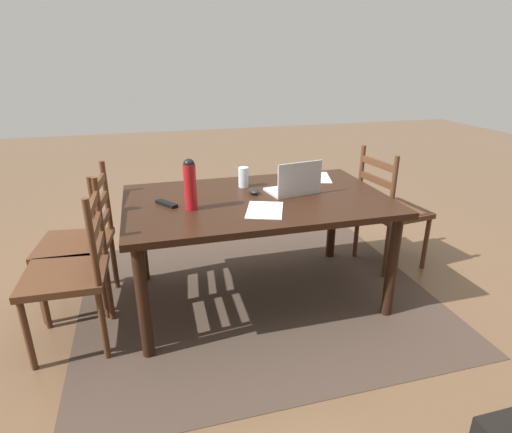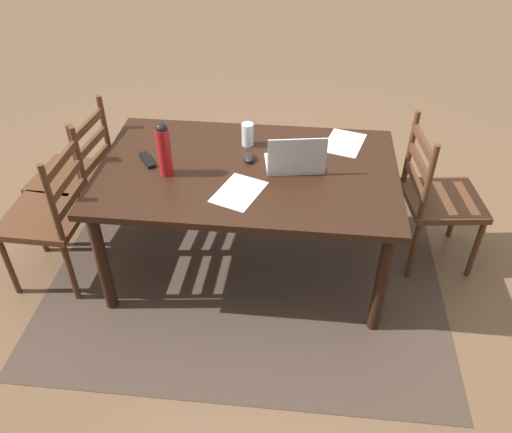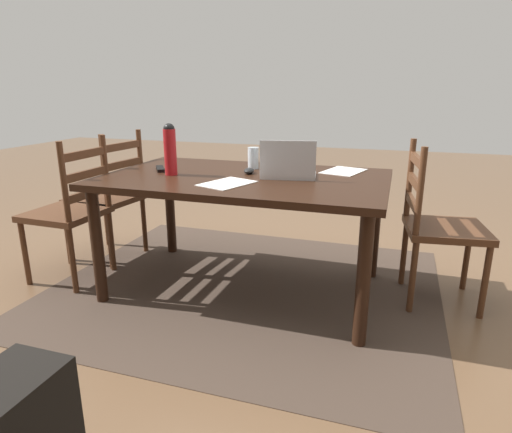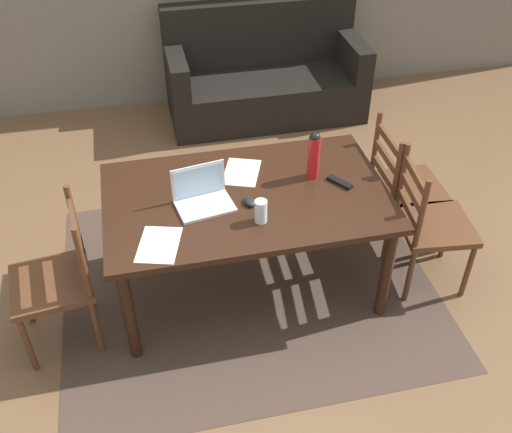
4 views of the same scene
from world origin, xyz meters
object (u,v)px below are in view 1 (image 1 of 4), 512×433
drinking_glass (243,177)px  computer_mouse (254,191)px  chair_left_near (390,210)px  water_bottle (190,183)px  chair_right_far (72,272)px  chair_right_near (81,242)px  dining_table (257,209)px  tv_remote (166,204)px  laptop (295,185)px

drinking_glass → computer_mouse: 0.18m
chair_left_near → water_bottle: water_bottle is taller
chair_right_far → drinking_glass: bearing=-157.1°
water_bottle → drinking_glass: size_ratio=2.22×
chair_right_near → chair_left_near: 2.26m
chair_left_near → computer_mouse: size_ratio=9.50×
drinking_glass → computer_mouse: (-0.03, 0.17, -0.05)m
dining_table → water_bottle: (0.44, 0.10, 0.24)m
chair_right_near → dining_table: bearing=169.9°
dining_table → tv_remote: bearing=-1.3°
chair_right_far → chair_left_near: (-2.26, -0.41, 0.00)m
chair_right_near → tv_remote: bearing=161.1°
laptop → water_bottle: size_ratio=1.14×
dining_table → water_bottle: size_ratio=5.45×
laptop → drinking_glass: bearing=-38.9°
chair_right_far → chair_left_near: 2.30m
chair_right_far → water_bottle: (-0.69, -0.11, 0.43)m
dining_table → chair_right_near: bearing=-10.1°
dining_table → drinking_glass: bearing=-83.7°
chair_right_far → drinking_glass: (-1.10, -0.47, 0.34)m
dining_table → tv_remote: tv_remote is taller
dining_table → drinking_glass: drinking_glass is taller
water_bottle → laptop: bearing=-170.4°
dining_table → laptop: 0.30m
laptop → tv_remote: (0.84, 0.01, -0.05)m
chair_left_near → chair_right_far: bearing=10.3°
chair_right_near → computer_mouse: size_ratio=9.50×
dining_table → chair_right_near: chair_right_near is taller
chair_left_near → laptop: size_ratio=2.69×
chair_right_far → chair_left_near: size_ratio=1.00×
tv_remote → laptop: bearing=146.7°
water_bottle → computer_mouse: size_ratio=3.09×
water_bottle → tv_remote: 0.23m
computer_mouse → chair_right_near: bearing=-12.7°
chair_right_far → computer_mouse: size_ratio=9.50×
chair_right_far → chair_right_near: same height
chair_left_near → water_bottle: size_ratio=3.07×
water_bottle → tv_remote: bearing=-38.2°
chair_right_near → water_bottle: bearing=156.7°
dining_table → computer_mouse: bearing=-89.0°
chair_right_near → tv_remote: size_ratio=5.59×
chair_right_near → water_bottle: size_ratio=3.07×
drinking_glass → chair_right_far: bearing=22.9°
dining_table → drinking_glass: size_ratio=12.12×
dining_table → chair_left_near: (-1.13, -0.20, -0.19)m
chair_right_far → chair_right_near: (0.00, -0.41, 0.00)m
chair_right_far → water_bottle: 0.82m
chair_right_far → computer_mouse: chair_right_far is taller
chair_left_near → computer_mouse: chair_left_near is taller
dining_table → computer_mouse: (0.00, -0.09, 0.10)m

